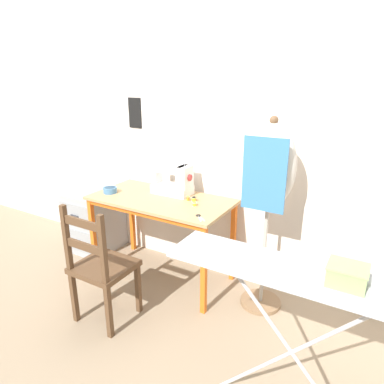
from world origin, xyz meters
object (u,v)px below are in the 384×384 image
dress_form (270,175)px  ironing_board (300,282)px  thread_spool_near_machine (188,199)px  thread_spool_mid_table (194,199)px  sewing_machine (174,180)px  fabric_bowl (110,190)px  scissors (199,217)px  wooden_chair (101,267)px  filing_cabinet (95,220)px  thread_spool_far_edge (194,204)px  storage_box (347,275)px

dress_form → ironing_board: size_ratio=1.17×
thread_spool_near_machine → thread_spool_mid_table: (0.05, 0.01, -0.00)m
sewing_machine → ironing_board: (1.32, -0.96, -0.04)m
fabric_bowl → thread_spool_mid_table: bearing=13.1°
scissors → thread_spool_mid_table: size_ratio=2.55×
dress_form → ironing_board: bearing=-63.0°
fabric_bowl → wooden_chair: bearing=-54.0°
fabric_bowl → thread_spool_mid_table: 0.78m
filing_cabinet → dress_form: size_ratio=0.42×
thread_spool_near_machine → filing_cabinet: thread_spool_near_machine is taller
wooden_chair → dress_form: dress_form is taller
sewing_machine → filing_cabinet: 1.12m
thread_spool_near_machine → thread_spool_far_edge: (0.11, -0.08, -0.00)m
wooden_chair → dress_form: 1.38m
thread_spool_mid_table → filing_cabinet: (-1.22, 0.04, -0.46)m
sewing_machine → thread_spool_near_machine: size_ratio=9.21×
fabric_bowl → ironing_board: bearing=-21.0°
scissors → wooden_chair: bearing=-136.4°
wooden_chair → sewing_machine: bearing=84.7°
thread_spool_near_machine → wooden_chair: 0.88m
scissors → dress_form: size_ratio=0.07×
wooden_chair → dress_form: bearing=38.2°
sewing_machine → thread_spool_far_edge: bearing=-29.7°
wooden_chair → ironing_board: size_ratio=0.72×
ironing_board → storage_box: storage_box is taller
dress_form → storage_box: size_ratio=9.08×
fabric_bowl → storage_box: 2.14m
sewing_machine → scissors: sewing_machine is taller
ironing_board → filing_cabinet: bearing=158.2°
thread_spool_near_machine → thread_spool_far_edge: size_ratio=1.00×
thread_spool_near_machine → storage_box: size_ratio=0.24×
thread_spool_far_edge → ironing_board: 1.28m
scissors → wooden_chair: wooden_chair is taller
sewing_machine → scissors: bearing=-38.0°
fabric_bowl → storage_box: size_ratio=0.73×
thread_spool_far_edge → ironing_board: (1.01, -0.79, 0.06)m
sewing_machine → filing_cabinet: size_ratio=0.58×
sewing_machine → filing_cabinet: (-0.97, -0.05, -0.57)m
fabric_bowl → wooden_chair: size_ratio=0.13×
sewing_machine → fabric_bowl: bearing=-152.9°
dress_form → wooden_chair: bearing=-141.8°
filing_cabinet → sewing_machine: bearing=2.8°
ironing_board → storage_box: (0.19, 0.00, 0.10)m
thread_spool_mid_table → wooden_chair: size_ratio=0.05×
wooden_chair → filing_cabinet: (-0.89, 0.81, -0.12)m
wooden_chair → filing_cabinet: wooden_chair is taller
fabric_bowl → thread_spool_near_machine: (0.71, 0.17, -0.01)m
scissors → storage_box: 1.23m
wooden_chair → dress_form: (0.96, 0.75, 0.64)m
filing_cabinet → dress_form: 2.00m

